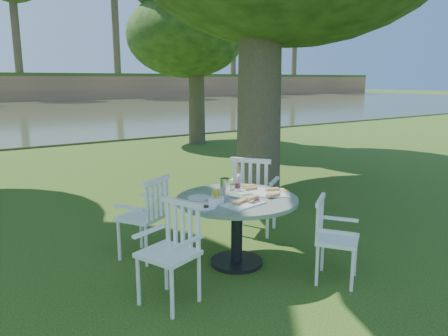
% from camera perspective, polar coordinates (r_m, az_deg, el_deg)
% --- Properties ---
extents(ground, '(140.00, 140.00, 0.00)m').
position_cam_1_polar(ground, '(5.56, 1.18, -8.96)').
color(ground, '#1D3A0C').
rests_on(ground, ground).
extents(table, '(1.27, 1.27, 0.73)m').
position_cam_1_polar(table, '(4.61, 1.69, -5.79)').
color(table, black).
rests_on(table, ground).
extents(chair_ne, '(0.68, 0.69, 1.00)m').
position_cam_1_polar(chair_ne, '(5.50, 3.76, -2.80)').
color(chair_ne, white).
rests_on(chair_ne, ground).
extents(chair_nw, '(0.61, 0.60, 0.91)m').
position_cam_1_polar(chair_nw, '(4.83, -9.72, -5.63)').
color(chair_nw, white).
rests_on(chair_nw, ground).
extents(chair_sw, '(0.55, 0.57, 0.90)m').
position_cam_1_polar(chair_sw, '(3.92, -6.42, -9.80)').
color(chair_sw, white).
rests_on(chair_sw, ground).
extents(chair_se, '(0.56, 0.56, 0.82)m').
position_cam_1_polar(chair_se, '(4.40, 13.60, -8.22)').
color(chair_se, white).
rests_on(chair_se, ground).
extents(tableware, '(1.20, 0.83, 0.20)m').
position_cam_1_polar(tableware, '(4.56, 1.34, -3.41)').
color(tableware, white).
rests_on(tableware, table).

